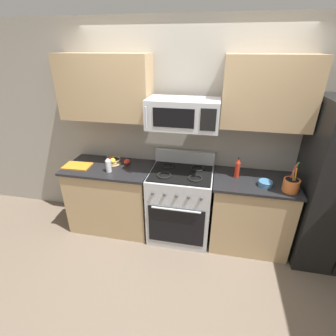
# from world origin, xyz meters

# --- Properties ---
(ground_plane) EXTENTS (16.00, 16.00, 0.00)m
(ground_plane) POSITION_xyz_m (0.00, 0.00, 0.00)
(ground_plane) COLOR #6B5B4C
(wall_back) EXTENTS (8.00, 0.10, 2.60)m
(wall_back) POSITION_xyz_m (0.00, 1.06, 1.30)
(wall_back) COLOR #9E998E
(wall_back) RESTS_ON ground
(counter_left) EXTENTS (1.09, 0.63, 0.91)m
(counter_left) POSITION_xyz_m (-0.94, 0.67, 0.46)
(counter_left) COLOR tan
(counter_left) RESTS_ON ground
(range_oven) EXTENTS (0.76, 0.67, 1.09)m
(range_oven) POSITION_xyz_m (-0.00, 0.68, 0.47)
(range_oven) COLOR #B2B5BA
(range_oven) RESTS_ON ground
(counter_right) EXTENTS (0.94, 0.63, 0.91)m
(counter_right) POSITION_xyz_m (0.86, 0.67, 0.46)
(counter_right) COLOR tan
(counter_right) RESTS_ON ground
(microwave) EXTENTS (0.78, 0.44, 0.32)m
(microwave) POSITION_xyz_m (-0.00, 0.70, 1.63)
(microwave) COLOR #B2B5BA
(upper_cabinets_left) EXTENTS (1.08, 0.34, 0.73)m
(upper_cabinets_left) POSITION_xyz_m (-0.94, 0.84, 1.85)
(upper_cabinets_left) COLOR tan
(upper_cabinets_right) EXTENTS (0.93, 0.34, 0.73)m
(upper_cabinets_right) POSITION_xyz_m (0.86, 0.84, 1.85)
(upper_cabinets_right) COLOR tan
(utensil_crock) EXTENTS (0.16, 0.16, 0.32)m
(utensil_crock) POSITION_xyz_m (1.19, 0.51, 0.99)
(utensil_crock) COLOR #D1662D
(utensil_crock) RESTS_ON counter_right
(fruit_basket) EXTENTS (0.19, 0.19, 0.09)m
(fruit_basket) POSITION_xyz_m (-0.91, 0.77, 0.95)
(fruit_basket) COLOR tan
(fruit_basket) RESTS_ON counter_left
(apple_loose) EXTENTS (0.08, 0.08, 0.08)m
(apple_loose) POSITION_xyz_m (-0.72, 0.78, 0.95)
(apple_loose) COLOR red
(apple_loose) RESTS_ON counter_left
(cutting_board) EXTENTS (0.34, 0.23, 0.02)m
(cutting_board) POSITION_xyz_m (-1.32, 0.60, 0.92)
(cutting_board) COLOR orange
(cutting_board) RESTS_ON counter_left
(bottle_hot_sauce) EXTENTS (0.06, 0.06, 0.25)m
(bottle_hot_sauce) POSITION_xyz_m (0.65, 0.71, 1.02)
(bottle_hot_sauce) COLOR red
(bottle_hot_sauce) RESTS_ON counter_right
(bottle_vinegar) EXTENTS (0.07, 0.07, 0.20)m
(bottle_vinegar) POSITION_xyz_m (-0.87, 0.55, 1.00)
(bottle_vinegar) COLOR silver
(bottle_vinegar) RESTS_ON counter_left
(prep_bowl) EXTENTS (0.15, 0.15, 0.06)m
(prep_bowl) POSITION_xyz_m (0.95, 0.57, 0.94)
(prep_bowl) COLOR teal
(prep_bowl) RESTS_ON counter_right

